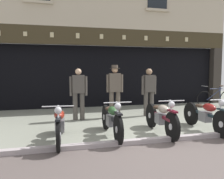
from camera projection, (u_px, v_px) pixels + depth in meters
name	position (u px, v px, depth m)	size (l,w,h in m)	color
ground	(173.00, 163.00, 4.26)	(23.74, 22.00, 0.18)	gray
shop_facade	(93.00, 66.00, 11.78)	(12.04, 4.42, 6.59)	black
motorcycle_left	(60.00, 123.00, 5.33)	(0.62, 2.00, 0.91)	black
motorcycle_center_left	(111.00, 119.00, 5.75)	(0.62, 2.02, 0.93)	black
motorcycle_center	(161.00, 117.00, 5.96)	(0.62, 1.99, 0.93)	black
motorcycle_center_right	(206.00, 115.00, 6.25)	(0.62, 2.02, 0.92)	black
salesman_left	(79.00, 92.00, 7.55)	(0.56, 0.26, 1.64)	#47423D
shopkeeper_center	(115.00, 88.00, 7.95)	(0.56, 0.34, 1.76)	brown
salesman_right	(149.00, 90.00, 8.27)	(0.56, 0.26, 1.64)	#47423D
advert_board_near	(159.00, 66.00, 10.95)	(0.76, 0.03, 1.08)	beige
leaning_bicycle	(216.00, 98.00, 10.33)	(1.79, 0.50, 0.94)	black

